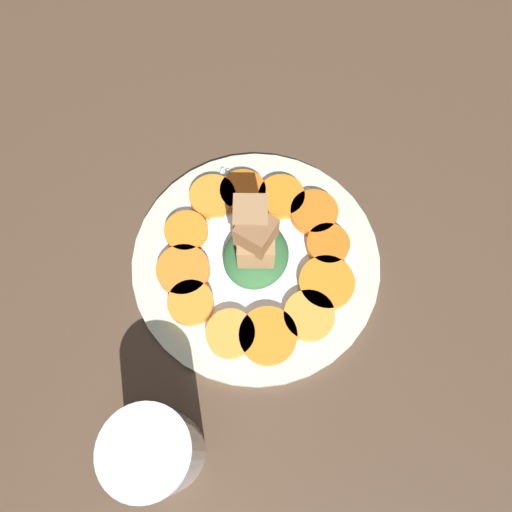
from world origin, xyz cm
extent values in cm
cube|color=#4C3828|center=(0.00, 0.00, 1.00)|extent=(120.00, 120.00, 2.00)
cylinder|color=beige|center=(0.00, 0.00, 2.50)|extent=(28.92, 28.92, 1.00)
cylinder|color=white|center=(0.00, 0.00, 2.55)|extent=(23.14, 23.14, 1.00)
cylinder|color=orange|center=(0.42, -8.79, 3.72)|extent=(5.10, 5.10, 1.25)
cylinder|color=orange|center=(4.54, -7.13, 3.72)|extent=(6.06, 6.06, 1.25)
cylinder|color=orange|center=(7.74, -4.76, 3.72)|extent=(5.12, 5.12, 1.25)
cylinder|color=orange|center=(9.31, 0.67, 3.72)|extent=(5.36, 5.36, 1.25)
cylinder|color=orange|center=(8.05, 4.55, 3.72)|extent=(6.35, 6.35, 1.25)
cylinder|color=orange|center=(4.32, 7.96, 3.72)|extent=(5.67, 5.67, 1.25)
cylinder|color=orange|center=(-0.31, 8.54, 3.72)|extent=(6.29, 6.29, 1.25)
cylinder|color=orange|center=(-4.52, 7.21, 3.72)|extent=(5.03, 5.03, 1.25)
cylinder|color=orange|center=(-7.87, 4.35, 3.72)|extent=(5.70, 5.70, 1.25)
cylinder|color=orange|center=(-8.45, 0.41, 3.72)|extent=(5.58, 5.58, 1.25)
cylinder|color=orange|center=(-7.40, -4.61, 3.72)|extent=(5.59, 5.59, 1.25)
cylinder|color=orange|center=(-5.40, -7.75, 3.72)|extent=(5.61, 5.61, 1.25)
ellipsoid|color=#2D6033|center=(0.00, 0.00, 4.22)|extent=(8.24, 7.41, 2.24)
cube|color=#9E754C|center=(0.39, -0.38, 7.35)|extent=(5.18, 5.18, 4.02)
cube|color=olive|center=(0.00, 0.00, 7.12)|extent=(4.40, 4.40, 3.56)
cube|color=#9E754C|center=(-1.49, -1.20, 10.64)|extent=(4.56, 4.56, 3.53)
cube|color=brown|center=(0.08, 0.11, 10.59)|extent=(4.05, 4.05, 3.50)
cube|color=silver|center=(2.51, -5.74, 3.30)|extent=(12.32, 2.57, 0.40)
cube|color=silver|center=(-4.32, -6.57, 3.30)|extent=(1.76, 2.47, 0.40)
cube|color=silver|center=(-7.34, -7.95, 3.30)|extent=(4.84, 0.89, 0.40)
cube|color=silver|center=(-7.42, -7.28, 3.30)|extent=(4.84, 0.89, 0.40)
cube|color=silver|center=(-7.50, -6.62, 3.30)|extent=(4.84, 0.89, 0.40)
cube|color=silver|center=(-7.58, -5.96, 3.30)|extent=(4.84, 0.89, 0.40)
cylinder|color=silver|center=(22.79, -0.93, 7.84)|extent=(7.97, 7.97, 11.69)
camera|label=1|loc=(19.58, 7.67, 57.08)|focal=35.00mm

